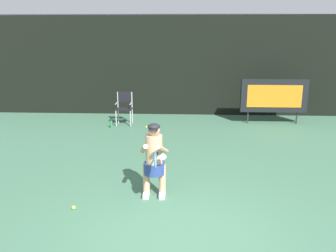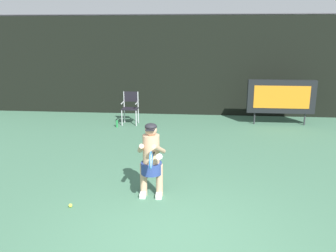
{
  "view_description": "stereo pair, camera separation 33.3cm",
  "coord_description": "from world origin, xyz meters",
  "px_view_note": "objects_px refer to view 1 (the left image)",
  "views": [
    {
      "loc": [
        0.06,
        -4.63,
        2.98
      ],
      "look_at": [
        -0.3,
        2.69,
        1.05
      ],
      "focal_mm": 37.78,
      "sensor_mm": 36.0,
      "label": 1
    },
    {
      "loc": [
        0.39,
        -4.61,
        2.98
      ],
      "look_at": [
        -0.3,
        2.69,
        1.05
      ],
      "focal_mm": 37.78,
      "sensor_mm": 36.0,
      "label": 2
    }
  ],
  "objects_px": {
    "water_bottle": "(111,124)",
    "tennis_ball_loose": "(146,127)",
    "scoreboard": "(274,96)",
    "tennis_ball_spare": "(74,208)",
    "tennis_player": "(154,158)",
    "umpire_chair": "(124,106)",
    "tennis_racket": "(156,160)"
  },
  "relations": [
    {
      "from": "water_bottle",
      "to": "tennis_player",
      "type": "xyz_separation_m",
      "value": [
        1.83,
        -4.88,
        0.63
      ]
    },
    {
      "from": "umpire_chair",
      "to": "tennis_ball_spare",
      "type": "bearing_deg",
      "value": -88.98
    },
    {
      "from": "umpire_chair",
      "to": "water_bottle",
      "type": "height_order",
      "value": "umpire_chair"
    },
    {
      "from": "umpire_chair",
      "to": "tennis_ball_spare",
      "type": "relative_size",
      "value": 15.88
    },
    {
      "from": "tennis_ball_loose",
      "to": "umpire_chair",
      "type": "bearing_deg",
      "value": 149.47
    },
    {
      "from": "tennis_ball_spare",
      "to": "tennis_racket",
      "type": "bearing_deg",
      "value": 4.12
    },
    {
      "from": "tennis_ball_loose",
      "to": "tennis_ball_spare",
      "type": "distance_m",
      "value": 5.56
    },
    {
      "from": "water_bottle",
      "to": "tennis_ball_spare",
      "type": "height_order",
      "value": "water_bottle"
    },
    {
      "from": "water_bottle",
      "to": "tennis_ball_loose",
      "type": "xyz_separation_m",
      "value": [
        1.14,
        0.04,
        -0.09
      ]
    },
    {
      "from": "umpire_chair",
      "to": "tennis_ball_spare",
      "type": "height_order",
      "value": "umpire_chair"
    },
    {
      "from": "umpire_chair",
      "to": "tennis_racket",
      "type": "relative_size",
      "value": 1.79
    },
    {
      "from": "water_bottle",
      "to": "tennis_ball_loose",
      "type": "bearing_deg",
      "value": 2.08
    },
    {
      "from": "water_bottle",
      "to": "tennis_ball_spare",
      "type": "relative_size",
      "value": 3.9
    },
    {
      "from": "tennis_racket",
      "to": "tennis_ball_spare",
      "type": "relative_size",
      "value": 8.85
    },
    {
      "from": "tennis_player",
      "to": "tennis_ball_loose",
      "type": "relative_size",
      "value": 20.72
    },
    {
      "from": "scoreboard",
      "to": "tennis_racket",
      "type": "bearing_deg",
      "value": -118.95
    },
    {
      "from": "tennis_player",
      "to": "tennis_racket",
      "type": "relative_size",
      "value": 2.34
    },
    {
      "from": "scoreboard",
      "to": "tennis_player",
      "type": "distance_m",
      "value": 6.75
    },
    {
      "from": "scoreboard",
      "to": "water_bottle",
      "type": "relative_size",
      "value": 8.3
    },
    {
      "from": "tennis_racket",
      "to": "tennis_ball_loose",
      "type": "distance_m",
      "value": 5.54
    },
    {
      "from": "tennis_player",
      "to": "tennis_ball_spare",
      "type": "relative_size",
      "value": 20.72
    },
    {
      "from": "tennis_ball_loose",
      "to": "tennis_ball_spare",
      "type": "xyz_separation_m",
      "value": [
        -0.67,
        -5.52,
        0.0
      ]
    },
    {
      "from": "scoreboard",
      "to": "tennis_ball_spare",
      "type": "xyz_separation_m",
      "value": [
        -4.89,
        -6.36,
        -0.91
      ]
    },
    {
      "from": "scoreboard",
      "to": "tennis_player",
      "type": "bearing_deg",
      "value": -121.52
    },
    {
      "from": "water_bottle",
      "to": "tennis_ball_spare",
      "type": "bearing_deg",
      "value": -85.16
    },
    {
      "from": "scoreboard",
      "to": "tennis_player",
      "type": "xyz_separation_m",
      "value": [
        -3.53,
        -5.75,
        -0.19
      ]
    },
    {
      "from": "scoreboard",
      "to": "tennis_ball_loose",
      "type": "relative_size",
      "value": 32.35
    },
    {
      "from": "umpire_chair",
      "to": "tennis_player",
      "type": "relative_size",
      "value": 0.77
    },
    {
      "from": "water_bottle",
      "to": "tennis_racket",
      "type": "xyz_separation_m",
      "value": [
        1.9,
        -5.38,
        0.78
      ]
    },
    {
      "from": "tennis_racket",
      "to": "tennis_ball_loose",
      "type": "bearing_deg",
      "value": 86.41
    },
    {
      "from": "tennis_player",
      "to": "tennis_ball_loose",
      "type": "bearing_deg",
      "value": 97.97
    },
    {
      "from": "tennis_ball_spare",
      "to": "tennis_ball_loose",
      "type": "bearing_deg",
      "value": 83.03
    }
  ]
}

